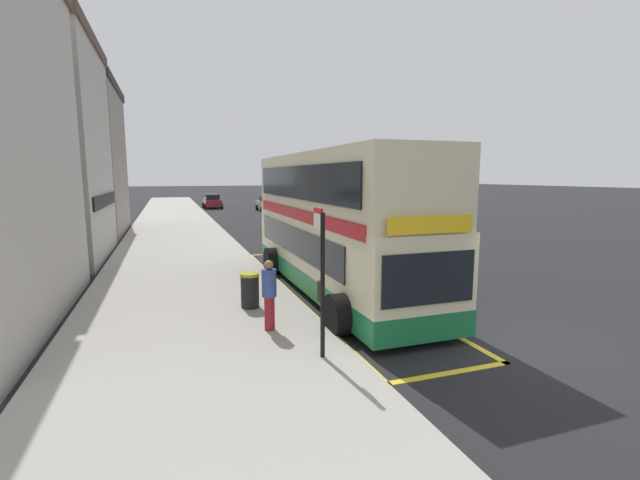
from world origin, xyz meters
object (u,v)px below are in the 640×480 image
at_px(parked_car_black_across, 359,220).
at_px(parked_car_maroon_behind, 212,201).
at_px(double_decker_bus, 334,227).
at_px(pedestrian_waiting_near_sign, 269,292).
at_px(litter_bin, 250,290).
at_px(parked_car_silver_kerbside, 268,203).
at_px(bus_stop_sign, 321,272).

distance_m(parked_car_black_across, parked_car_maroon_behind, 25.97).
relative_size(double_decker_bus, pedestrian_waiting_near_sign, 6.61).
bearing_deg(litter_bin, parked_car_maroon_behind, 85.95).
distance_m(double_decker_bus, parked_car_maroon_behind, 38.56).
distance_m(parked_car_silver_kerbside, pedestrian_waiting_near_sign, 36.71).
relative_size(parked_car_maroon_behind, litter_bin, 4.43).
relative_size(parked_car_silver_kerbside, parked_car_maroon_behind, 1.00).
relative_size(bus_stop_sign, litter_bin, 3.10).
bearing_deg(parked_car_maroon_behind, pedestrian_waiting_near_sign, -90.92).
distance_m(parked_car_silver_kerbside, parked_car_black_across, 18.99).
height_order(double_decker_bus, litter_bin, double_decker_bus).
bearing_deg(parked_car_silver_kerbside, pedestrian_waiting_near_sign, -102.28).
bearing_deg(pedestrian_waiting_near_sign, double_decker_bus, 49.29).
height_order(pedestrian_waiting_near_sign, litter_bin, pedestrian_waiting_near_sign).
xyz_separation_m(double_decker_bus, bus_stop_sign, (-2.25, -5.15, -0.22)).
height_order(bus_stop_sign, parked_car_maroon_behind, bus_stop_sign).
xyz_separation_m(bus_stop_sign, parked_car_black_across, (9.28, 18.75, -1.04)).
relative_size(double_decker_bus, parked_car_black_across, 2.60).
distance_m(parked_car_black_across, litter_bin, 18.10).
height_order(double_decker_bus, parked_car_maroon_behind, double_decker_bus).
xyz_separation_m(bus_stop_sign, parked_car_maroon_behind, (2.07, 43.70, -1.04)).
distance_m(double_decker_bus, pedestrian_waiting_near_sign, 4.56).
distance_m(double_decker_bus, bus_stop_sign, 5.63).
xyz_separation_m(bus_stop_sign, litter_bin, (-0.76, 3.70, -1.22)).
bearing_deg(parked_car_maroon_behind, double_decker_bus, -86.94).
xyz_separation_m(parked_car_black_across, litter_bin, (-10.04, -15.05, -0.18)).
height_order(parked_car_black_across, pedestrian_waiting_near_sign, pedestrian_waiting_near_sign).
bearing_deg(bus_stop_sign, double_decker_bus, 66.40).
xyz_separation_m(parked_car_maroon_behind, litter_bin, (-2.83, -40.00, -0.18)).
relative_size(bus_stop_sign, parked_car_black_across, 0.70).
bearing_deg(litter_bin, parked_car_silver_kerbside, 76.68).
bearing_deg(parked_car_maroon_behind, litter_bin, -91.26).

